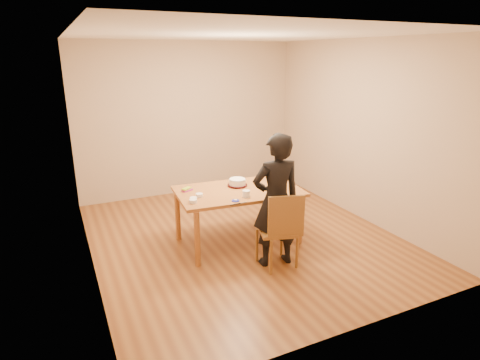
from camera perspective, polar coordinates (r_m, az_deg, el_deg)
name	(u,v)px	position (r m, az deg, el deg)	size (l,w,h in m)	color
room_shell	(232,139)	(5.59, -1.09, 5.91)	(4.00, 4.50, 2.70)	brown
dining_table	(238,191)	(5.33, -0.23, -1.60)	(1.63, 0.97, 0.04)	brown
dining_chair	(277,231)	(4.86, 5.30, -7.17)	(0.42, 0.42, 0.04)	brown
cake_plate	(237,185)	(5.47, -0.38, -0.76)	(0.27, 0.27, 0.02)	red
cake	(237,182)	(5.45, -0.38, -0.30)	(0.23, 0.23, 0.07)	white
frosting_dome	(237,179)	(5.44, -0.38, 0.19)	(0.22, 0.22, 0.03)	white
frosting_tub	(246,194)	(5.04, 0.89, -1.96)	(0.10, 0.10, 0.09)	white
frosting_lid	(236,201)	(4.92, -0.64, -2.96)	(0.10, 0.10, 0.01)	#161D95
frosting_dollop	(236,200)	(4.91, -0.64, -2.81)	(0.04, 0.04, 0.02)	white
ramekin_green	(193,201)	(4.88, -6.69, -3.00)	(0.09, 0.09, 0.04)	white
ramekin_yellow	(199,195)	(5.08, -5.81, -2.16)	(0.09, 0.09, 0.04)	white
ramekin_multi	(193,199)	(4.95, -6.64, -2.70)	(0.09, 0.09, 0.04)	white
candy_box_pink	(187,190)	(5.32, -7.53, -1.44)	(0.14, 0.07, 0.02)	#C22D7C
candy_box_green	(187,189)	(5.31, -7.60, -1.22)	(0.13, 0.07, 0.02)	green
spatula	(235,204)	(4.80, -0.67, -3.46)	(0.14, 0.01, 0.01)	black
person	(276,201)	(4.75, 5.14, -2.96)	(0.59, 0.39, 1.63)	black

